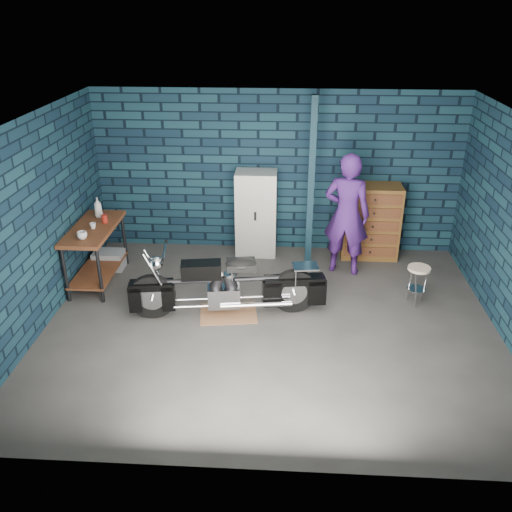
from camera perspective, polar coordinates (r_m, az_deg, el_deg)
The scene contains 15 objects.
ground at distance 7.36m, azimuth 1.52°, elevation -7.15°, with size 6.00×6.00×0.00m, color #4B4846.
room_walls at distance 7.05m, azimuth 1.86°, elevation 8.47°, with size 6.02×5.01×2.71m.
support_post at distance 8.56m, azimuth 5.82°, elevation 7.60°, with size 0.10×0.10×2.70m, color #112A36.
workbench at distance 8.55m, azimuth -16.43°, elevation 0.16°, with size 0.60×1.40×0.91m, color brown.
drip_mat at distance 7.59m, azimuth -2.92°, elevation -6.04°, with size 0.78×0.58×0.01m, color brown.
motorcycle at distance 7.34m, azimuth -3.00°, elevation -2.72°, with size 2.28×0.62×1.01m, color black, non-canonical shape.
person at distance 8.44m, azimuth 9.51°, elevation 4.32°, with size 0.70×0.46×1.93m, color #451D6D.
storage_bin at distance 9.05m, azimuth -15.19°, elevation -0.39°, with size 0.47×0.34×0.29m, color gray.
locker at distance 9.04m, azimuth 0.01°, elevation 4.48°, with size 0.67×0.48×1.44m, color silver.
tool_chest at distance 9.17m, azimuth 11.96°, elevation 3.55°, with size 0.93×0.52×1.24m, color brown.
shop_stool at distance 8.01m, azimuth 16.57°, elevation -2.98°, with size 0.32×0.32×0.58m, color beige, non-canonical shape.
cup_a at distance 7.97m, azimuth -17.84°, elevation 2.09°, with size 0.14×0.14×0.11m, color beige.
cup_b at distance 8.29m, azimuth -16.79°, elevation 3.06°, with size 0.09×0.09×0.08m, color beige.
mug_red at distance 8.46m, azimuth -15.66°, elevation 3.81°, with size 0.09×0.09×0.12m, color maroon.
bottle at distance 8.68m, azimuth -16.30°, elevation 4.95°, with size 0.12×0.12×0.31m, color gray.
Camera 1 is at (0.18, -6.18, 3.99)m, focal length 38.00 mm.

